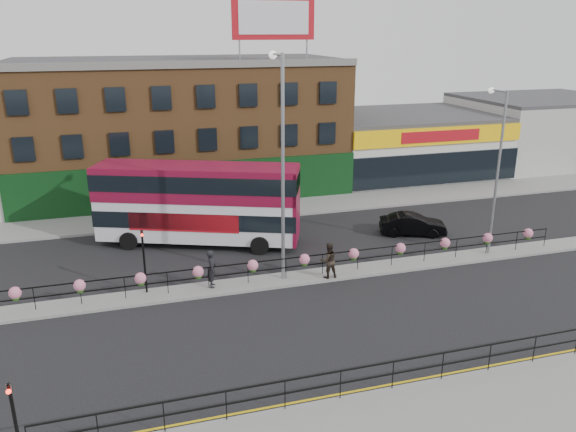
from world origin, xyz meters
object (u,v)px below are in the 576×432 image
object	(u,v)px
pedestrian_a	(212,269)
lamp_column_east	(497,159)
car	(413,224)
pedestrian_b	(329,260)
lamp_column_west	(281,150)
double_decker_bus	(198,196)

from	to	relation	value
pedestrian_a	lamp_column_east	distance (m)	16.61
car	pedestrian_a	xyz separation A→B (m)	(-13.46, -4.26, 0.44)
pedestrian_b	lamp_column_west	size ratio (longest dim) A/B	0.17
lamp_column_west	double_decker_bus	bearing A→B (deg)	118.06
double_decker_bus	pedestrian_a	bearing A→B (deg)	-92.82
pedestrian_a	lamp_column_east	size ratio (longest dim) A/B	0.21
pedestrian_a	double_decker_bus	bearing A→B (deg)	7.50
double_decker_bus	pedestrian_b	bearing A→B (deg)	-51.76
double_decker_bus	lamp_column_west	xyz separation A→B (m)	(3.35, -6.28, 3.84)
double_decker_bus	pedestrian_a	distance (m)	6.78
lamp_column_west	lamp_column_east	world-z (taller)	lamp_column_west
double_decker_bus	pedestrian_b	size ratio (longest dim) A/B	6.45
double_decker_bus	lamp_column_east	world-z (taller)	lamp_column_east
double_decker_bus	lamp_column_east	xyz separation A→B (m)	(15.66, -6.36, 2.63)
double_decker_bus	car	distance (m)	13.53
lamp_column_west	lamp_column_east	size ratio (longest dim) A/B	1.22
pedestrian_a	lamp_column_west	distance (m)	6.79
pedestrian_b	double_decker_bus	bearing A→B (deg)	-52.91
lamp_column_west	car	bearing A→B (deg)	22.39
car	lamp_column_east	size ratio (longest dim) A/B	0.47
pedestrian_b	pedestrian_a	bearing A→B (deg)	-7.16
pedestrian_a	lamp_column_west	world-z (taller)	lamp_column_west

